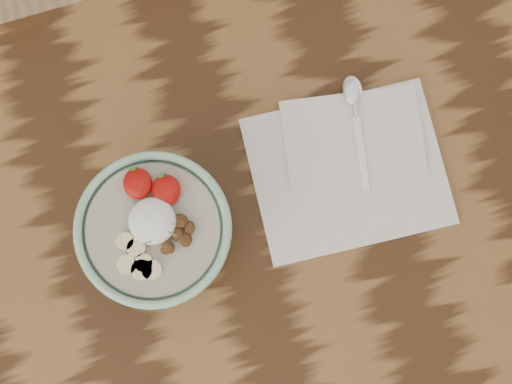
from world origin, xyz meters
TOP-DOWN VIEW (x-y plane):
  - table at (0.00, 0.00)cm, footprint 160.00×90.00cm
  - breakfast_bowl at (-10.15, 7.22)cm, footprint 20.44×20.44cm
  - napkin at (18.40, 9.26)cm, footprint 28.67×24.50cm
  - spoon at (21.64, 17.01)cm, footprint 4.94×17.15cm

SIDE VIEW (x-z plane):
  - table at x=0.00cm, z-range 28.20..103.20cm
  - napkin at x=18.40cm, z-range 74.86..76.54cm
  - spoon at x=21.64cm, z-range 76.61..77.50cm
  - breakfast_bowl at x=-10.15cm, z-range 75.02..88.91cm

